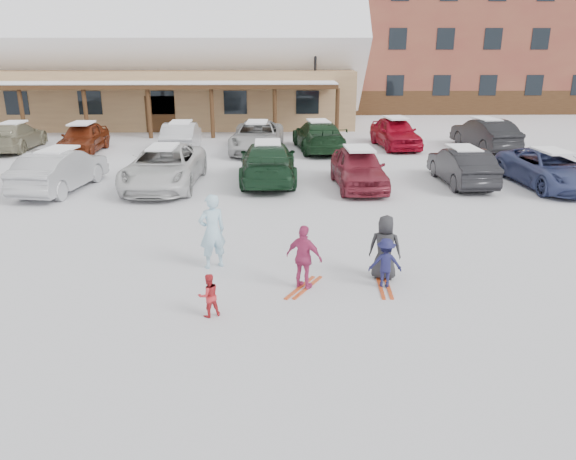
{
  "coord_description": "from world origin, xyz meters",
  "views": [
    {
      "loc": [
        -0.0,
        -11.93,
        5.37
      ],
      "look_at": [
        0.3,
        1.0,
        1.0
      ],
      "focal_mm": 35.0,
      "sensor_mm": 36.0,
      "label": 1
    }
  ],
  "objects_px": {
    "bystander_dark": "(385,247)",
    "parked_car_13": "(485,134)",
    "parked_car_6": "(550,169)",
    "parked_car_7": "(15,136)",
    "parked_car_5": "(462,166)",
    "parked_car_9": "(182,137)",
    "parked_car_2": "(164,167)",
    "parked_car_10": "(257,137)",
    "parked_car_1": "(60,170)",
    "adult_skier": "(212,231)",
    "child_magenta": "(304,257)",
    "lamp_post": "(315,74)",
    "toddler_red": "(209,295)",
    "parked_car_3": "(268,162)",
    "child_navy": "(385,263)",
    "parked_car_11": "(318,136)",
    "parked_car_8": "(83,138)",
    "parked_car_4": "(358,168)",
    "day_lodge": "(142,63)",
    "parked_car_12": "(395,133)"
  },
  "relations": [
    {
      "from": "child_navy",
      "to": "parked_car_13",
      "type": "distance_m",
      "value": 19.01
    },
    {
      "from": "parked_car_13",
      "to": "adult_skier",
      "type": "bearing_deg",
      "value": 43.55
    },
    {
      "from": "parked_car_3",
      "to": "parked_car_5",
      "type": "height_order",
      "value": "parked_car_3"
    },
    {
      "from": "lamp_post",
      "to": "parked_car_3",
      "type": "relative_size",
      "value": 1.1
    },
    {
      "from": "bystander_dark",
      "to": "parked_car_13",
      "type": "xyz_separation_m",
      "value": [
        8.32,
        16.56,
        0.01
      ]
    },
    {
      "from": "parked_car_3",
      "to": "parked_car_9",
      "type": "relative_size",
      "value": 1.19
    },
    {
      "from": "parked_car_9",
      "to": "parked_car_11",
      "type": "xyz_separation_m",
      "value": [
        6.94,
        0.15,
        0.01
      ]
    },
    {
      "from": "parked_car_1",
      "to": "parked_car_12",
      "type": "xyz_separation_m",
      "value": [
        14.4,
        8.67,
        -0.0
      ]
    },
    {
      "from": "parked_car_7",
      "to": "parked_car_4",
      "type": "bearing_deg",
      "value": 151.6
    },
    {
      "from": "bystander_dark",
      "to": "parked_car_9",
      "type": "distance_m",
      "value": 17.76
    },
    {
      "from": "parked_car_4",
      "to": "parked_car_9",
      "type": "distance_m",
      "value": 10.88
    },
    {
      "from": "parked_car_9",
      "to": "parked_car_10",
      "type": "relative_size",
      "value": 0.84
    },
    {
      "from": "parked_car_9",
      "to": "lamp_post",
      "type": "bearing_deg",
      "value": -134.82
    },
    {
      "from": "parked_car_7",
      "to": "parked_car_8",
      "type": "distance_m",
      "value": 3.83
    },
    {
      "from": "child_navy",
      "to": "parked_car_9",
      "type": "relative_size",
      "value": 0.26
    },
    {
      "from": "child_magenta",
      "to": "parked_car_2",
      "type": "bearing_deg",
      "value": -33.24
    },
    {
      "from": "parked_car_3",
      "to": "parked_car_11",
      "type": "bearing_deg",
      "value": -111.51
    },
    {
      "from": "parked_car_12",
      "to": "parked_car_11",
      "type": "bearing_deg",
      "value": -174.2
    },
    {
      "from": "bystander_dark",
      "to": "parked_car_3",
      "type": "bearing_deg",
      "value": -57.9
    },
    {
      "from": "parked_car_2",
      "to": "parked_car_13",
      "type": "distance_m",
      "value": 16.92
    },
    {
      "from": "parked_car_5",
      "to": "parked_car_12",
      "type": "xyz_separation_m",
      "value": [
        -0.98,
        8.01,
        0.06
      ]
    },
    {
      "from": "adult_skier",
      "to": "parked_car_3",
      "type": "bearing_deg",
      "value": -125.13
    },
    {
      "from": "bystander_dark",
      "to": "parked_car_12",
      "type": "relative_size",
      "value": 0.34
    },
    {
      "from": "day_lodge",
      "to": "parked_car_4",
      "type": "relative_size",
      "value": 6.52
    },
    {
      "from": "parked_car_12",
      "to": "parked_car_6",
      "type": "bearing_deg",
      "value": -69.54
    },
    {
      "from": "bystander_dark",
      "to": "parked_car_9",
      "type": "bearing_deg",
      "value": -49.91
    },
    {
      "from": "parked_car_7",
      "to": "parked_car_11",
      "type": "relative_size",
      "value": 0.93
    },
    {
      "from": "parked_car_4",
      "to": "parked_car_7",
      "type": "relative_size",
      "value": 0.92
    },
    {
      "from": "toddler_red",
      "to": "child_navy",
      "type": "relative_size",
      "value": 0.79
    },
    {
      "from": "parked_car_6",
      "to": "parked_car_12",
      "type": "distance_m",
      "value": 9.53
    },
    {
      "from": "parked_car_10",
      "to": "child_navy",
      "type": "bearing_deg",
      "value": -75.82
    },
    {
      "from": "parked_car_2",
      "to": "parked_car_10",
      "type": "relative_size",
      "value": 1.03
    },
    {
      "from": "parked_car_5",
      "to": "parked_car_9",
      "type": "relative_size",
      "value": 0.95
    },
    {
      "from": "parked_car_5",
      "to": "parked_car_8",
      "type": "distance_m",
      "value": 18.33
    },
    {
      "from": "toddler_red",
      "to": "parked_car_6",
      "type": "relative_size",
      "value": 0.18
    },
    {
      "from": "day_lodge",
      "to": "toddler_red",
      "type": "distance_m",
      "value": 30.65
    },
    {
      "from": "parked_car_6",
      "to": "parked_car_7",
      "type": "distance_m",
      "value": 25.34
    },
    {
      "from": "parked_car_10",
      "to": "parked_car_1",
      "type": "bearing_deg",
      "value": -130.52
    },
    {
      "from": "parked_car_3",
      "to": "parked_car_13",
      "type": "relative_size",
      "value": 1.13
    },
    {
      "from": "parked_car_3",
      "to": "parked_car_13",
      "type": "xyz_separation_m",
      "value": [
        11.16,
        6.78,
        0.0
      ]
    },
    {
      "from": "parked_car_11",
      "to": "parked_car_13",
      "type": "xyz_separation_m",
      "value": [
        8.66,
        0.21,
        0.03
      ]
    },
    {
      "from": "parked_car_1",
      "to": "adult_skier",
      "type": "bearing_deg",
      "value": 138.62
    },
    {
      "from": "parked_car_5",
      "to": "parked_car_6",
      "type": "relative_size",
      "value": 0.86
    },
    {
      "from": "child_navy",
      "to": "parked_car_5",
      "type": "distance_m",
      "value": 10.82
    },
    {
      "from": "child_navy",
      "to": "parked_car_1",
      "type": "distance_m",
      "value": 13.88
    },
    {
      "from": "child_magenta",
      "to": "parked_car_9",
      "type": "bearing_deg",
      "value": -42.66
    },
    {
      "from": "parked_car_3",
      "to": "parked_car_6",
      "type": "height_order",
      "value": "parked_car_3"
    },
    {
      "from": "lamp_post",
      "to": "child_magenta",
      "type": "distance_m",
      "value": 24.71
    },
    {
      "from": "parked_car_4",
      "to": "parked_car_13",
      "type": "height_order",
      "value": "parked_car_13"
    },
    {
      "from": "lamp_post",
      "to": "child_navy",
      "type": "bearing_deg",
      "value": -90.11
    }
  ]
}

